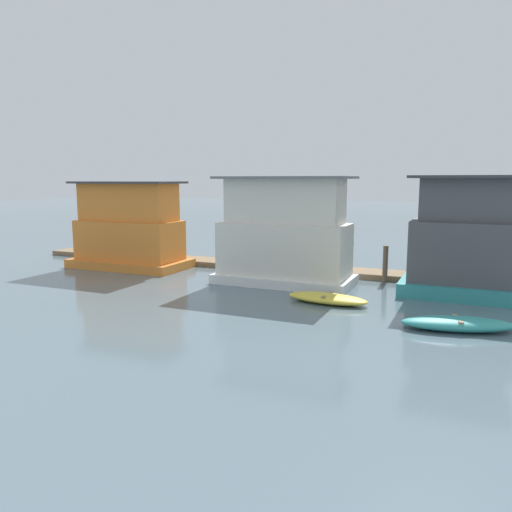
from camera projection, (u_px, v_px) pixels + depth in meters
ground_plane at (264, 280)px, 26.28m from camera, size 200.00×200.00×0.00m
dock_walkway at (284, 268)px, 29.03m from camera, size 33.80×1.98×0.30m
houseboat_orange at (129, 229)px, 29.65m from camera, size 7.02×3.52×5.11m
houseboat_white at (284, 236)px, 24.98m from camera, size 6.92×3.25×5.38m
houseboat_teal at (465, 243)px, 22.53m from camera, size 5.32×3.94×5.40m
dinghy_yellow at (327, 298)px, 21.27m from camera, size 3.62×1.66×0.40m
dinghy_teal at (457, 324)px, 17.38m from camera, size 4.05×2.26×0.48m
mooring_post_near_left at (385, 264)px, 25.42m from camera, size 0.26×0.26×1.90m
mooring_post_near_right at (348, 260)px, 26.18m from camera, size 0.30×0.30×2.10m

